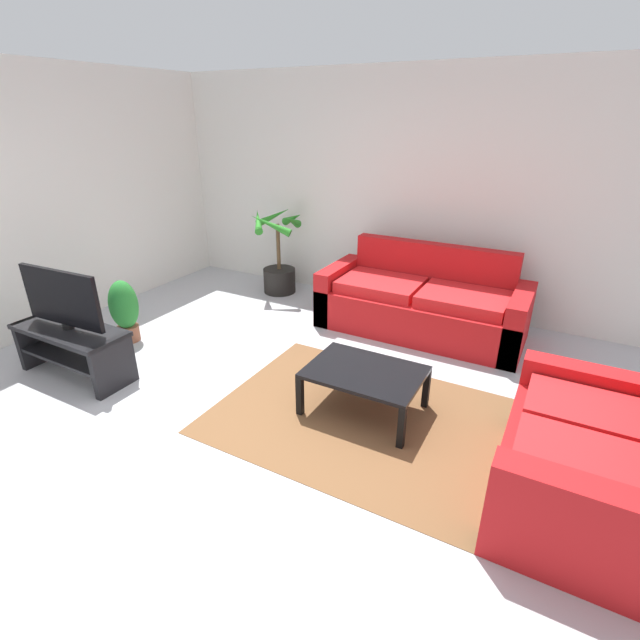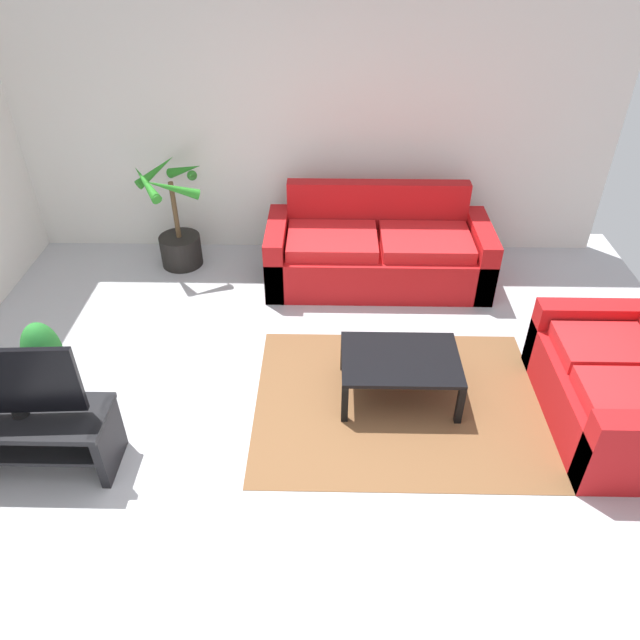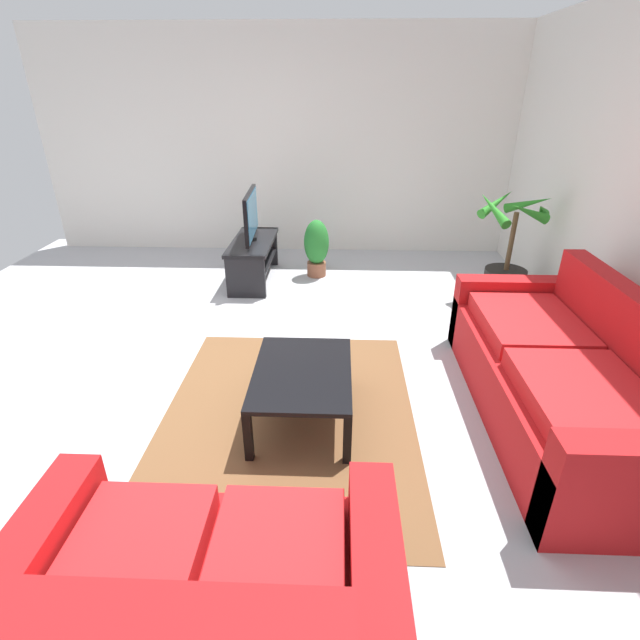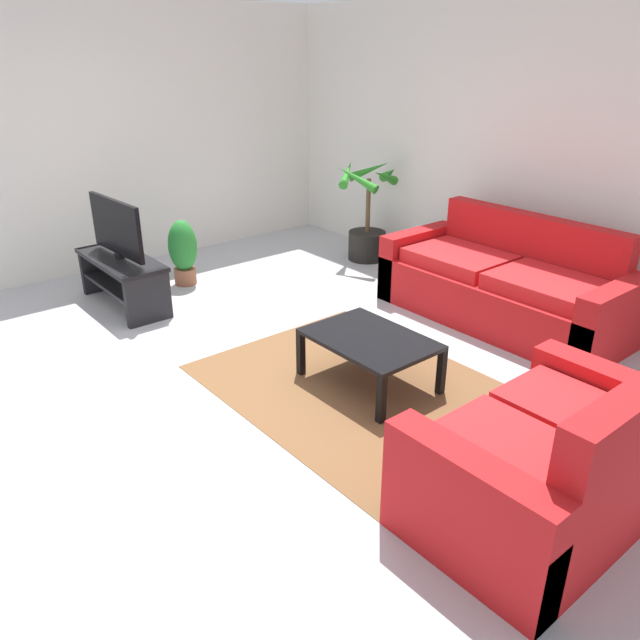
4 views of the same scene
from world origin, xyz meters
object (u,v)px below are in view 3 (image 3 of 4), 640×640
at_px(tv_stand, 72,345).
at_px(tv, 60,306).
at_px(potted_palm, 249,243).
at_px(couch_main, 361,282).
at_px(potted_plant_small, 136,299).
at_px(coffee_table, 315,360).
at_px(couch_loveseat, 494,378).

relative_size(tv_stand, tv, 1.15).
bearing_deg(tv_stand, tv, 82.18).
xyz_separation_m(tv, potted_palm, (0.94, 2.44, -0.21)).
bearing_deg(couch_main, potted_palm, 170.72).
bearing_deg(potted_plant_small, potted_palm, 61.79).
height_order(tv, potted_palm, potted_palm).
bearing_deg(tv, potted_plant_small, 82.04).
bearing_deg(coffee_table, couch_main, 87.03).
bearing_deg(potted_palm, tv_stand, -111.04).
bearing_deg(potted_plant_small, couch_loveseat, -4.66).
relative_size(tv, coffee_table, 1.05).
bearing_deg(tv, potted_palm, 68.94).
bearing_deg(couch_main, potted_plant_small, -153.36).
bearing_deg(tv, tv_stand, -97.82).
relative_size(couch_loveseat, tv, 1.58).
distance_m(tv, potted_palm, 2.62).
height_order(couch_main, potted_plant_small, couch_main).
bearing_deg(couch_loveseat, tv, -171.78).
xyz_separation_m(coffee_table, potted_palm, (-1.56, 2.07, 0.20)).
distance_m(tv_stand, tv, 0.46).
bearing_deg(tv_stand, couch_loveseat, 8.26).
height_order(couch_main, tv_stand, couch_main).
height_order(couch_loveseat, tv_stand, couch_loveseat).
distance_m(tv, potted_plant_small, 1.02).
distance_m(couch_loveseat, potted_plant_small, 4.05).
distance_m(couch_loveseat, coffee_table, 1.68).
relative_size(couch_main, tv, 2.28).
relative_size(tv, potted_plant_small, 1.54).
xyz_separation_m(coffee_table, potted_plant_small, (-2.37, 0.56, 0.00)).
xyz_separation_m(couch_main, coffee_table, (-0.09, -1.80, 0.03)).
height_order(coffee_table, potted_plant_small, potted_plant_small).
distance_m(couch_loveseat, tv_stand, 4.21).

